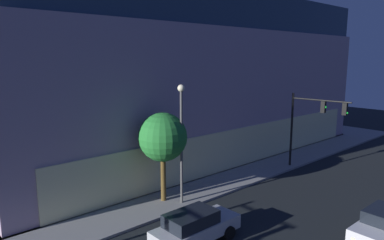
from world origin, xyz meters
TOP-DOWN VIEW (x-y plane):
  - modern_building at (16.33, 19.92)m, footprint 37.14×22.94m
  - traffic_light_far_corner at (19.56, 4.22)m, footprint 0.61×4.74m
  - street_lamp_sidewalk at (7.56, 6.09)m, footprint 0.44×0.44m
  - sidewalk_tree at (6.93, 7.14)m, footprint 3.04×3.04m
  - car_silver at (5.04, 2.08)m, footprint 4.71×1.99m
  - car_white at (12.21, -3.99)m, footprint 4.03×2.07m

SIDE VIEW (x-z plane):
  - car_white at x=12.21m, z-range 0.02..1.62m
  - car_silver at x=5.04m, z-range 0.03..1.75m
  - sidewalk_tree at x=6.93m, z-range 1.42..7.06m
  - traffic_light_far_corner at x=19.56m, z-range 1.44..7.55m
  - street_lamp_sidewalk at x=7.56m, z-range 1.14..8.52m
  - modern_building at x=16.33m, z-range -0.08..14.44m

